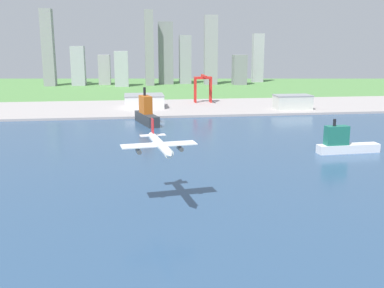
% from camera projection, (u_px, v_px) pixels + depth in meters
% --- Properties ---
extents(ground_plane, '(2400.00, 2400.00, 0.00)m').
position_uv_depth(ground_plane, '(160.00, 143.00, 348.01)').
color(ground_plane, '#558A47').
extents(water_bay, '(840.00, 360.00, 0.15)m').
position_uv_depth(water_bay, '(166.00, 163.00, 290.00)').
color(water_bay, '#2D4C70').
rests_on(water_bay, ground).
extents(industrial_pier, '(840.00, 140.00, 2.50)m').
position_uv_depth(industrial_pier, '(150.00, 108.00, 531.39)').
color(industrial_pier, '#A69E9C').
rests_on(industrial_pier, ground).
extents(airplane_landing, '(36.86, 44.52, 13.39)m').
position_uv_depth(airplane_landing, '(160.00, 145.00, 208.09)').
color(airplane_landing, white).
extents(ferry_boat, '(46.01, 10.87, 24.77)m').
position_uv_depth(ferry_boat, '(344.00, 143.00, 315.27)').
color(ferry_boat, white).
rests_on(ferry_boat, water_bay).
extents(container_barge, '(22.83, 51.37, 35.14)m').
position_uv_depth(container_barge, '(146.00, 114.00, 430.81)').
color(container_barge, '#2D3338').
rests_on(container_barge, water_bay).
extents(port_crane_red, '(22.39, 34.18, 35.69)m').
position_uv_depth(port_crane_red, '(203.00, 83.00, 565.44)').
color(port_crane_red, red).
rests_on(port_crane_red, industrial_pier).
extents(warehouse_main, '(46.17, 40.53, 15.36)m').
position_uv_depth(warehouse_main, '(144.00, 101.00, 526.06)').
color(warehouse_main, white).
rests_on(warehouse_main, industrial_pier).
extents(warehouse_annex, '(42.00, 24.45, 16.45)m').
position_uv_depth(warehouse_annex, '(293.00, 102.00, 512.82)').
color(warehouse_annex, silver).
rests_on(warehouse_annex, industrial_pier).
extents(distant_skyline, '(427.14, 77.45, 138.67)m').
position_uv_depth(distant_skyline, '(149.00, 57.00, 840.04)').
color(distant_skyline, gray).
rests_on(distant_skyline, ground).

